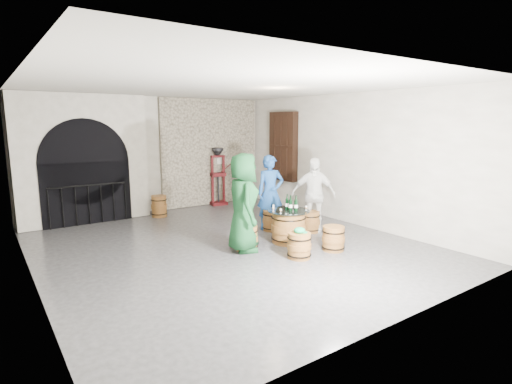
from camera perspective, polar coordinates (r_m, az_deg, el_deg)
ground at (r=8.31m, az=-4.11°, el=-7.60°), size 8.00×8.00×0.00m
wall_back at (r=11.58m, az=-14.52°, el=5.16°), size 8.00×0.00×8.00m
wall_front at (r=5.02m, az=19.92°, el=-0.97°), size 8.00×0.00×8.00m
wall_left at (r=6.89m, az=-30.11°, el=1.09°), size 0.00×8.00×8.00m
wall_right at (r=10.21m, az=12.90°, el=4.63°), size 0.00×8.00×8.00m
ceiling at (r=7.96m, az=-4.41°, el=14.96°), size 8.00×8.00×0.00m
stone_facing_panel at (r=12.27m, az=-6.51°, el=5.66°), size 3.20×0.12×3.18m
arched_opening at (r=10.80m, az=-23.50°, el=4.24°), size 3.10×0.60×3.19m
shuttered_window at (r=11.86m, az=3.86°, el=6.52°), size 0.23×1.10×2.00m
barrel_table at (r=8.42m, az=4.66°, el=-4.95°), size 0.89×0.89×0.69m
barrel_stool_left at (r=7.94m, az=-1.34°, el=-6.58°), size 0.46×0.46×0.49m
barrel_stool_far at (r=9.35m, az=2.31°, el=-4.05°), size 0.46×0.46×0.49m
barrel_stool_right at (r=9.30m, az=7.76°, el=-4.22°), size 0.46×0.46×0.49m
barrel_stool_near_right at (r=8.05m, az=10.99°, el=-6.54°), size 0.46×0.46×0.49m
barrel_stool_near_left at (r=7.51m, az=6.19°, el=-7.61°), size 0.46×0.46×0.49m
green_cap at (r=7.43m, az=6.26°, el=-5.48°), size 0.25×0.21×0.11m
person_green at (r=7.74m, az=-1.81°, el=-1.52°), size 0.92×1.10×1.92m
person_blue at (r=9.34m, az=2.06°, el=-0.09°), size 0.74×0.60×1.75m
person_white at (r=9.28m, az=8.21°, el=-0.36°), size 0.98×1.03×1.71m
wine_bottle_left at (r=8.28m, az=4.95°, el=-1.81°), size 0.08×0.08×0.32m
wine_bottle_center at (r=8.27m, az=5.74°, el=-1.83°), size 0.08×0.08×0.32m
wine_bottle_right at (r=8.40m, az=4.46°, el=-1.63°), size 0.08×0.08×0.32m
tasting_glass_a at (r=8.05m, az=3.55°, el=-2.73°), size 0.05×0.05×0.10m
tasting_glass_b at (r=8.53m, az=5.12°, el=-2.02°), size 0.05×0.05×0.10m
tasting_glass_c at (r=8.42m, az=2.50°, el=-2.15°), size 0.05×0.05×0.10m
tasting_glass_d at (r=8.74m, az=4.66°, el=-1.73°), size 0.05×0.05×0.10m
tasting_glass_e at (r=8.37m, az=7.18°, el=-2.30°), size 0.05×0.05×0.10m
tasting_glass_f at (r=8.23m, az=2.49°, el=-2.43°), size 0.05×0.05×0.10m
side_barrel at (r=10.99m, az=-13.68°, el=-1.98°), size 0.43×0.43×0.57m
corking_press at (r=12.18m, az=-5.44°, el=2.86°), size 0.73×0.45×1.74m
control_box at (r=12.35m, az=-5.28°, el=4.54°), size 0.18×0.10×0.22m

